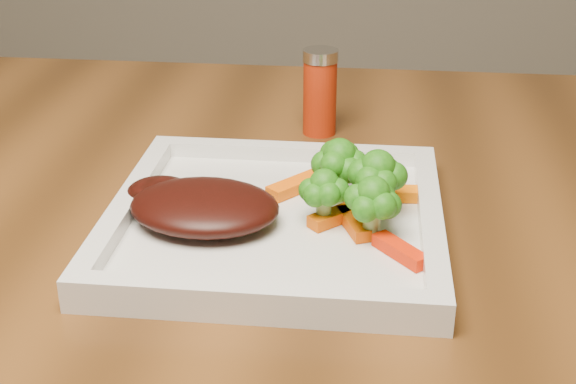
# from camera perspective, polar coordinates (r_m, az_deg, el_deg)

# --- Properties ---
(plate) EXTENTS (0.27, 0.27, 0.01)m
(plate) POSITION_cam_1_polar(r_m,az_deg,el_deg) (0.66, -0.86, -2.36)
(plate) COLOR silver
(plate) RESTS_ON dining_table
(steak) EXTENTS (0.13, 0.11, 0.03)m
(steak) POSITION_cam_1_polar(r_m,az_deg,el_deg) (0.65, -5.96, -1.04)
(steak) COLOR black
(steak) RESTS_ON plate
(broccoli_0) EXTENTS (0.06, 0.06, 0.07)m
(broccoli_0) POSITION_cam_1_polar(r_m,az_deg,el_deg) (0.68, 3.66, 2.05)
(broccoli_0) COLOR #126D13
(broccoli_0) RESTS_ON plate
(broccoli_1) EXTENTS (0.07, 0.07, 0.06)m
(broccoli_1) POSITION_cam_1_polar(r_m,az_deg,el_deg) (0.66, 6.36, 0.86)
(broccoli_1) COLOR #165D0F
(broccoli_1) RESTS_ON plate
(broccoli_2) EXTENTS (0.06, 0.06, 0.06)m
(broccoli_2) POSITION_cam_1_polar(r_m,az_deg,el_deg) (0.62, 6.04, -0.90)
(broccoli_2) COLOR #347313
(broccoli_2) RESTS_ON plate
(broccoli_3) EXTENTS (0.06, 0.06, 0.06)m
(broccoli_3) POSITION_cam_1_polar(r_m,az_deg,el_deg) (0.64, 2.58, 0.16)
(broccoli_3) COLOR #1D7713
(broccoli_3) RESTS_ON plate
(carrot_1) EXTENTS (0.04, 0.05, 0.01)m
(carrot_1) POSITION_cam_1_polar(r_m,az_deg,el_deg) (0.61, 7.98, -4.15)
(carrot_1) COLOR red
(carrot_1) RESTS_ON plate
(carrot_3) EXTENTS (0.06, 0.02, 0.01)m
(carrot_3) POSITION_cam_1_polar(r_m,az_deg,el_deg) (0.70, 7.74, -0.11)
(carrot_3) COLOR #FF7004
(carrot_3) RESTS_ON plate
(carrot_4) EXTENTS (0.06, 0.06, 0.01)m
(carrot_4) POSITION_cam_1_polar(r_m,az_deg,el_deg) (0.71, 0.76, 0.56)
(carrot_4) COLOR #F35A03
(carrot_4) RESTS_ON plate
(carrot_5) EXTENTS (0.03, 0.05, 0.01)m
(carrot_5) POSITION_cam_1_polar(r_m,az_deg,el_deg) (0.65, 4.67, -2.24)
(carrot_5) COLOR #D24B03
(carrot_5) RESTS_ON plate
(carrot_6) EXTENTS (0.05, 0.05, 0.01)m
(carrot_6) POSITION_cam_1_polar(r_m,az_deg,el_deg) (0.66, 3.60, -1.64)
(carrot_6) COLOR #D34F03
(carrot_6) RESTS_ON plate
(spice_shaker) EXTENTS (0.05, 0.05, 0.09)m
(spice_shaker) POSITION_cam_1_polar(r_m,az_deg,el_deg) (0.85, 2.28, 7.10)
(spice_shaker) COLOR #9E2208
(spice_shaker) RESTS_ON dining_table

